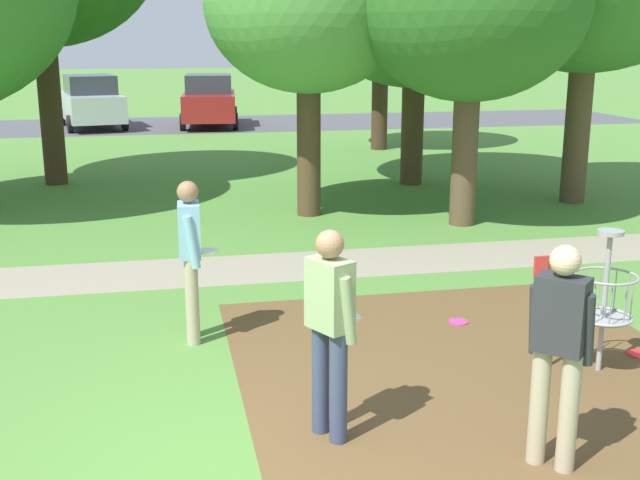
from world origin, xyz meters
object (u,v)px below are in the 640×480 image
(frisbee_by_tee, at_px, (638,354))
(tree_mid_left, at_px, (471,1))
(parked_car_leftmost, at_px, (91,102))
(parked_car_center_left, at_px, (209,100))
(player_throwing, at_px, (330,323))
(frisbee_far_left, at_px, (336,334))
(player_waiting_left, at_px, (559,345))
(tree_far_left, at_px, (308,5))
(frisbee_near_basket, at_px, (458,322))
(player_waiting_right, at_px, (190,252))
(disc_golf_basket, at_px, (598,296))

(frisbee_by_tee, distance_m, tree_mid_left, 6.90)
(parked_car_leftmost, height_order, parked_car_center_left, same)
(player_throwing, xyz_separation_m, frisbee_by_tee, (3.41, 1.02, -0.96))
(frisbee_by_tee, distance_m, frisbee_far_left, 3.10)
(parked_car_center_left, bearing_deg, tree_mid_left, -79.14)
(tree_mid_left, distance_m, parked_car_center_left, 16.99)
(parked_car_leftmost, bearing_deg, frisbee_far_left, -79.41)
(parked_car_center_left, bearing_deg, player_waiting_left, -87.94)
(player_waiting_left, height_order, frisbee_far_left, player_waiting_left)
(frisbee_by_tee, bearing_deg, tree_far_left, 105.92)
(player_throwing, height_order, frisbee_far_left, player_throwing)
(frisbee_near_basket, xyz_separation_m, tree_far_left, (-0.59, 5.86, 3.64))
(tree_mid_left, height_order, parked_car_leftmost, tree_mid_left)
(player_throwing, bearing_deg, player_waiting_right, 112.40)
(disc_golf_basket, xyz_separation_m, frisbee_near_basket, (-0.78, 1.50, -0.74))
(player_waiting_right, distance_m, frisbee_far_left, 1.79)
(frisbee_far_left, distance_m, tree_far_left, 7.01)
(player_throwing, xyz_separation_m, player_waiting_left, (1.52, -0.77, 0.00))
(disc_golf_basket, distance_m, frisbee_near_basket, 1.85)
(player_waiting_left, bearing_deg, parked_car_center_left, 92.06)
(player_waiting_left, bearing_deg, frisbee_near_basket, 81.51)
(disc_golf_basket, distance_m, tree_mid_left, 6.83)
(player_waiting_left, bearing_deg, player_throwing, 153.04)
(frisbee_near_basket, relative_size, parked_car_leftmost, 0.05)
(player_throwing, distance_m, parked_car_leftmost, 23.87)
(player_throwing, height_order, parked_car_leftmost, parked_car_leftmost)
(player_waiting_right, distance_m, parked_car_center_left, 21.04)
(tree_mid_left, bearing_deg, frisbee_by_tee, -93.91)
(disc_golf_basket, xyz_separation_m, player_waiting_right, (-3.72, 1.57, 0.21))
(player_throwing, relative_size, frisbee_near_basket, 7.89)
(player_waiting_right, relative_size, tree_mid_left, 0.32)
(frisbee_far_left, relative_size, parked_car_center_left, 0.05)
(player_throwing, distance_m, tree_mid_left, 8.30)
(player_waiting_left, height_order, parked_car_leftmost, parked_car_leftmost)
(parked_car_center_left, bearing_deg, disc_golf_basket, -84.67)
(disc_golf_basket, xyz_separation_m, tree_mid_left, (1.06, 6.09, 2.92))
(disc_golf_basket, distance_m, frisbee_far_left, 2.73)
(player_waiting_left, relative_size, tree_far_left, 0.33)
(parked_car_center_left, bearing_deg, parked_car_leftmost, 175.85)
(player_throwing, bearing_deg, player_waiting_left, -26.96)
(disc_golf_basket, relative_size, frisbee_near_basket, 6.41)
(disc_golf_basket, relative_size, parked_car_center_left, 0.32)
(disc_golf_basket, distance_m, player_waiting_right, 4.04)
(frisbee_far_left, bearing_deg, player_waiting_left, -71.79)
(player_waiting_right, height_order, frisbee_near_basket, player_waiting_right)
(player_waiting_left, distance_m, frisbee_far_left, 3.26)
(disc_golf_basket, height_order, player_waiting_right, player_waiting_right)
(tree_mid_left, bearing_deg, tree_far_left, 152.37)
(player_waiting_right, bearing_deg, parked_car_leftmost, 96.69)
(disc_golf_basket, height_order, player_throwing, player_throwing)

